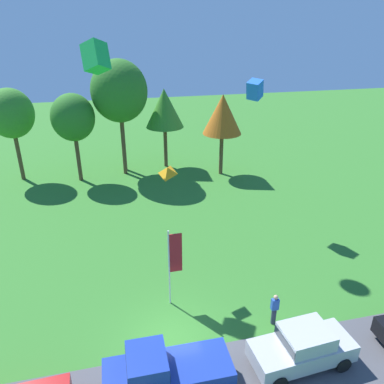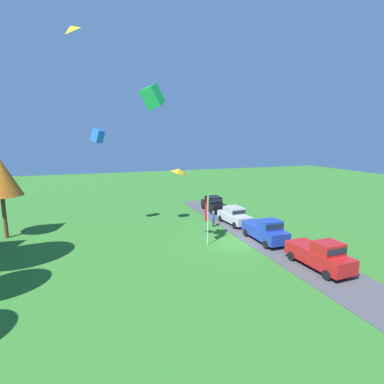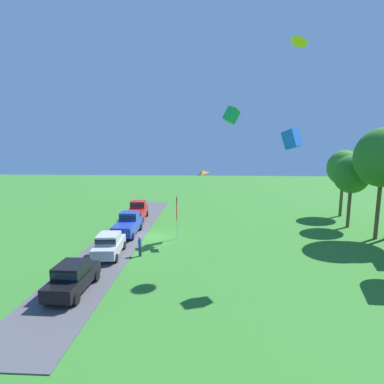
{
  "view_description": "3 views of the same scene",
  "coord_description": "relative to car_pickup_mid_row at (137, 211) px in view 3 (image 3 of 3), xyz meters",
  "views": [
    {
      "loc": [
        -1.92,
        -12.76,
        13.54
      ],
      "look_at": [
        2.64,
        6.81,
        4.3
      ],
      "focal_mm": 35.0,
      "sensor_mm": 36.0,
      "label": 1
    },
    {
      "loc": [
        -22.52,
        12.19,
        9.16
      ],
      "look_at": [
        -0.23,
        4.26,
        4.89
      ],
      "focal_mm": 28.0,
      "sensor_mm": 36.0,
      "label": 2
    },
    {
      "loc": [
        28.2,
        5.39,
        8.99
      ],
      "look_at": [
        1.57,
        4.04,
        4.78
      ],
      "focal_mm": 28.0,
      "sensor_mm": 36.0,
      "label": 3
    }
  ],
  "objects": [
    {
      "name": "kite_box_low_drifter",
      "position": [
        14.71,
        13.96,
        8.27
      ],
      "size": [
        1.37,
        1.46,
        1.44
      ],
      "primitive_type": "cube",
      "rotation": [
        -0.09,
        0.3,
        3.87
      ],
      "color": "blue"
    },
    {
      "name": "kite_diamond_trailing_tail",
      "position": [
        7.73,
        7.97,
        5.39
      ],
      "size": [
        1.08,
        1.23,
        0.63
      ],
      "primitive_type": "pyramid",
      "rotation": [
        0.28,
        0.0,
        5.9
      ],
      "color": "orange"
    },
    {
      "name": "ground_plane",
      "position": [
        6.82,
        3.0,
        -1.11
      ],
      "size": [
        120.0,
        120.0,
        0.0
      ],
      "primitive_type": "plane",
      "color": "#337528"
    },
    {
      "name": "tree_right_of_center",
      "position": [
        2.11,
        23.95,
        4.74
      ],
      "size": [
        3.76,
        3.76,
        7.95
      ],
      "color": "brown",
      "rests_on": "ground"
    },
    {
      "name": "flag_banner",
      "position": [
        7.53,
        5.57,
        1.67
      ],
      "size": [
        0.71,
        0.08,
        4.39
      ],
      "color": "silver",
      "rests_on": "ground"
    },
    {
      "name": "tree_lone_near",
      "position": [
        -3.15,
        25.39,
        5.04
      ],
      "size": [
        3.96,
        3.96,
        8.36
      ],
      "color": "brown",
      "rests_on": "ground"
    },
    {
      "name": "pavement_strip",
      "position": [
        6.82,
        0.08,
        -1.08
      ],
      "size": [
        36.0,
        4.4,
        0.06
      ],
      "primitive_type": "cube",
      "color": "#4C4C51",
      "rests_on": "ground"
    },
    {
      "name": "kite_delta_mid_center",
      "position": [
        9.66,
        15.57,
        16.0
      ],
      "size": [
        1.79,
        1.79,
        0.97
      ],
      "primitive_type": "cone",
      "rotation": [
        0.53,
        0.0,
        3.65
      ],
      "color": "yellow"
    },
    {
      "name": "tree_far_right",
      "position": [
        6.28,
        24.68,
        6.71
      ],
      "size": [
        5.02,
        5.02,
        10.6
      ],
      "color": "brown",
      "rests_on": "ground"
    },
    {
      "name": "car_sedan_far_end",
      "position": [
        12.1,
        0.49,
        -0.07
      ],
      "size": [
        4.51,
        2.2,
        1.84
      ],
      "color": "#B7B7BC",
      "rests_on": "ground"
    },
    {
      "name": "kite_box_over_trees",
      "position": [
        4.7,
        10.73,
        10.77
      ],
      "size": [
        1.49,
        1.85,
        1.85
      ],
      "primitive_type": "cube",
      "rotation": [
        -0.39,
        0.3,
        0.8
      ],
      "color": "green"
    },
    {
      "name": "person_on_lawn",
      "position": [
        11.96,
        2.99,
        -0.23
      ],
      "size": [
        0.36,
        0.24,
        1.71
      ],
      "color": "#2D334C",
      "rests_on": "ground"
    },
    {
      "name": "car_pickup_by_flagpole",
      "position": [
        6.14,
        0.48,
        0.0
      ],
      "size": [
        5.02,
        2.08,
        2.14
      ],
      "color": "#1E389E",
      "rests_on": "ground"
    },
    {
      "name": "car_sedan_near_entrance",
      "position": [
        18.22,
        0.24,
        -0.07
      ],
      "size": [
        4.44,
        2.02,
        1.84
      ],
      "color": "black",
      "rests_on": "ground"
    },
    {
      "name": "car_pickup_mid_row",
      "position": [
        0.0,
        0.0,
        0.0
      ],
      "size": [
        5.07,
        2.19,
        2.14
      ],
      "color": "red",
      "rests_on": "ground"
    }
  ]
}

